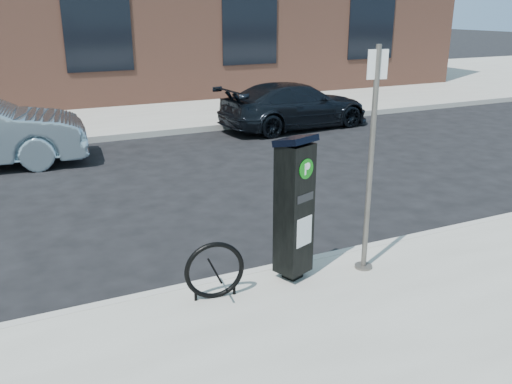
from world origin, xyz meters
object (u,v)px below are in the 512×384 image
parking_kiosk (294,207)px  bike_rack (215,271)px  sign_pole (371,164)px  car_dark (295,105)px

parking_kiosk → bike_rack: size_ratio=2.59×
sign_pole → bike_rack: sign_pole is taller
bike_rack → parking_kiosk: bearing=9.9°
parking_kiosk → car_dark: 8.90m
parking_kiosk → bike_rack: (-0.98, -0.05, -0.55)m
sign_pole → bike_rack: bearing=-172.2°
parking_kiosk → sign_pole: (0.89, -0.15, 0.42)m
sign_pole → parking_kiosk: bearing=-178.8°
sign_pole → bike_rack: (-1.86, 0.10, -0.97)m
parking_kiosk → sign_pole: bearing=-30.2°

